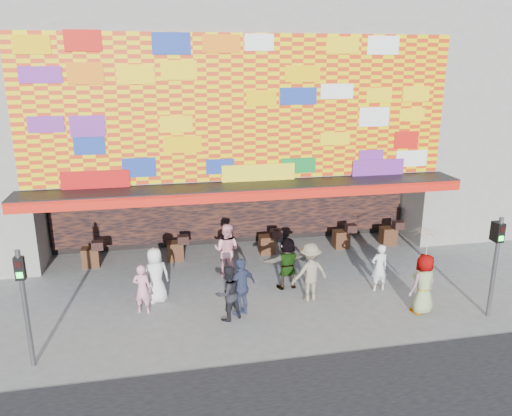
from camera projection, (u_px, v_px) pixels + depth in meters
The scene contains 15 objects.
ground at pixel (268, 312), 14.72m from camera, with size 90.00×90.00×0.00m, color slate.
shop_building at pixel (226, 108), 20.93m from camera, with size 15.20×9.40×10.00m.
neighbor_right at pixel (505, 86), 23.02m from camera, with size 11.00×8.00×12.00m, color gray.
signal_left at pixel (24, 296), 11.60m from camera, with size 0.22×0.20×3.00m.
signal_right at pixel (496, 256), 13.96m from camera, with size 0.22×0.20×3.00m.
ped_a at pixel (156, 275), 15.12m from camera, with size 0.85×0.55×1.73m, color silver.
ped_b at pixel (142, 289), 14.48m from camera, with size 0.55×0.36×1.51m, color #CB8395.
ped_c at pixel (228, 293), 14.08m from camera, with size 0.79×0.61×1.62m, color black.
ped_d at pixel (310, 272), 15.22m from camera, with size 1.19×0.68×1.84m, color #786E57.
ped_e at pixel (241, 287), 14.33m from camera, with size 1.02×0.43×1.75m, color #333A59.
ped_f at pixel (287, 263), 16.06m from camera, with size 1.60×0.51×1.72m, color gray.
ped_g at pixel (424, 284), 14.45m from camera, with size 0.88×0.58×1.81m, color gray.
ped_h at pixel (379, 268), 15.91m from camera, with size 0.57×0.37×1.56m, color silver.
ped_i at pixel (227, 250), 16.97m from camera, with size 0.91×0.71×1.87m, color pink.
parasol at pixel (428, 243), 14.10m from camera, with size 1.09×1.11×1.86m.
Camera 1 is at (-2.99, -12.92, 7.10)m, focal length 35.00 mm.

